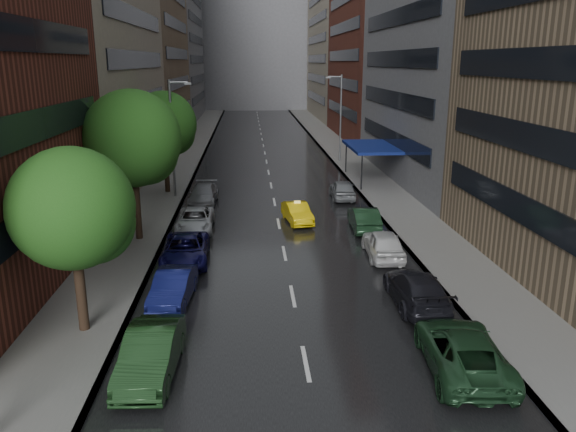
# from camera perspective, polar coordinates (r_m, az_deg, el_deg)

# --- Properties ---
(road) EXTENTS (14.00, 140.00, 0.01)m
(road) POSITION_cam_1_polar(r_m,az_deg,el_deg) (64.81, -2.32, 6.15)
(road) COLOR black
(road) RESTS_ON ground
(sidewalk_left) EXTENTS (4.00, 140.00, 0.15)m
(sidewalk_left) POSITION_cam_1_polar(r_m,az_deg,el_deg) (65.16, -10.30, 6.03)
(sidewalk_left) COLOR gray
(sidewalk_left) RESTS_ON ground
(sidewalk_right) EXTENTS (4.00, 140.00, 0.15)m
(sidewalk_right) POSITION_cam_1_polar(r_m,az_deg,el_deg) (65.69, 5.60, 6.28)
(sidewalk_right) COLOR gray
(sidewalk_right) RESTS_ON ground
(buildings_left) EXTENTS (8.00, 108.00, 38.00)m
(buildings_left) POSITION_cam_1_polar(r_m,az_deg,el_deg) (74.09, -15.07, 19.23)
(buildings_left) COLOR maroon
(buildings_left) RESTS_ON ground
(buildings_right) EXTENTS (8.05, 109.10, 36.00)m
(buildings_right) POSITION_cam_1_polar(r_m,az_deg,el_deg) (72.77, 9.94, 18.83)
(buildings_right) COLOR #937A5B
(buildings_right) RESTS_ON ground
(building_far) EXTENTS (40.00, 14.00, 32.00)m
(building_far) POSITION_cam_1_polar(r_m,az_deg,el_deg) (132.06, -3.38, 17.84)
(building_far) COLOR slate
(building_far) RESTS_ON ground
(tree_near) EXTENTS (4.70, 4.70, 7.49)m
(tree_near) POSITION_cam_1_polar(r_m,az_deg,el_deg) (22.66, -21.09, 0.68)
(tree_near) COLOR #382619
(tree_near) RESTS_ON ground
(tree_mid) EXTENTS (5.65, 5.65, 9.01)m
(tree_mid) POSITION_cam_1_polar(r_m,az_deg,el_deg) (33.86, -15.54, 7.57)
(tree_mid) COLOR #382619
(tree_mid) RESTS_ON ground
(tree_far) EXTENTS (5.19, 5.19, 8.27)m
(tree_far) POSITION_cam_1_polar(r_m,az_deg,el_deg) (46.28, -12.49, 9.12)
(tree_far) COLOR #382619
(tree_far) RESTS_ON ground
(taxi) EXTENTS (2.03, 4.21, 1.33)m
(taxi) POSITION_cam_1_polar(r_m,az_deg,el_deg) (37.65, 0.95, 0.34)
(taxi) COLOR yellow
(taxi) RESTS_ON ground
(parked_cars_left) EXTENTS (2.57, 29.27, 1.60)m
(parked_cars_left) POSITION_cam_1_polar(r_m,az_deg,el_deg) (31.67, -10.18, -2.74)
(parked_cars_left) COLOR #183619
(parked_cars_left) RESTS_ON ground
(parked_cars_right) EXTENTS (3.04, 30.69, 1.58)m
(parked_cars_right) POSITION_cam_1_polar(r_m,az_deg,el_deg) (29.74, 10.44, -3.89)
(parked_cars_right) COLOR #1C3E23
(parked_cars_right) RESTS_ON ground
(street_lamp_left) EXTENTS (1.74, 0.22, 9.00)m
(street_lamp_left) POSITION_cam_1_polar(r_m,az_deg,el_deg) (44.67, -11.60, 7.95)
(street_lamp_left) COLOR gray
(street_lamp_left) RESTS_ON sidewalk_left
(street_lamp_right) EXTENTS (1.74, 0.22, 9.00)m
(street_lamp_right) POSITION_cam_1_polar(r_m,az_deg,el_deg) (59.97, 5.29, 10.05)
(street_lamp_right) COLOR gray
(street_lamp_right) RESTS_ON sidewalk_right
(awning) EXTENTS (4.00, 8.00, 3.12)m
(awning) POSITION_cam_1_polar(r_m,az_deg,el_deg) (50.67, 8.48, 6.95)
(awning) COLOR navy
(awning) RESTS_ON sidewalk_right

